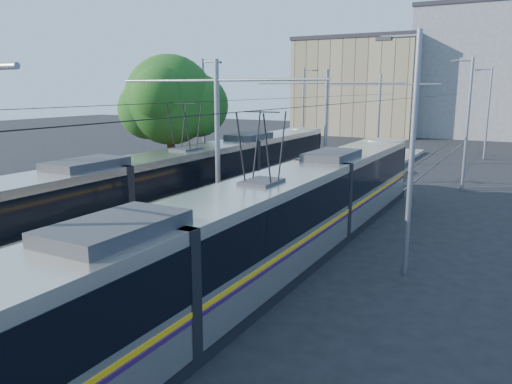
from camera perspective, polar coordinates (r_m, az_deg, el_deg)
The scene contains 13 objects.
ground at distance 15.05m, azimuth -21.43°, elevation -13.42°, with size 160.00×160.00×0.00m, color black.
platform at distance 28.35m, azimuth 5.62°, elevation -0.60°, with size 4.00×50.00×0.30m, color gray.
tactile_strip_left at distance 28.90m, azimuth 2.98°, elevation -0.01°, with size 0.70×50.00×0.01m, color gray.
tactile_strip_right at distance 27.80m, azimuth 8.38°, elevation -0.59°, with size 0.70×50.00×0.01m, color gray.
rails at distance 28.38m, azimuth 5.61°, elevation -0.86°, with size 8.71×70.00×0.03m.
tram_left at distance 24.46m, azimuth -7.91°, elevation 1.08°, with size 2.43×30.97×5.50m.
tram_right at distance 15.86m, azimuth 0.63°, elevation -4.13°, with size 2.43×31.57×5.50m.
catenary at distance 25.16m, azimuth 3.26°, elevation 7.94°, with size 9.20×70.00×7.00m.
street_lamps at distance 31.49m, azimuth 8.65°, elevation 7.97°, with size 15.18×38.22×8.00m.
shelter at distance 25.32m, azimuth 5.79°, elevation 0.84°, with size 0.87×1.11×2.14m.
tree at distance 28.87m, azimuth -9.05°, elevation 10.16°, with size 5.56×5.14×8.07m.
building_left at distance 71.60m, azimuth 11.97°, elevation 11.73°, with size 16.32×12.24×12.86m.
building_centre at distance 72.72m, azimuth 25.43°, elevation 12.28°, with size 18.36×14.28×16.45m.
Camera 1 is at (10.73, -8.54, 6.20)m, focal length 35.00 mm.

